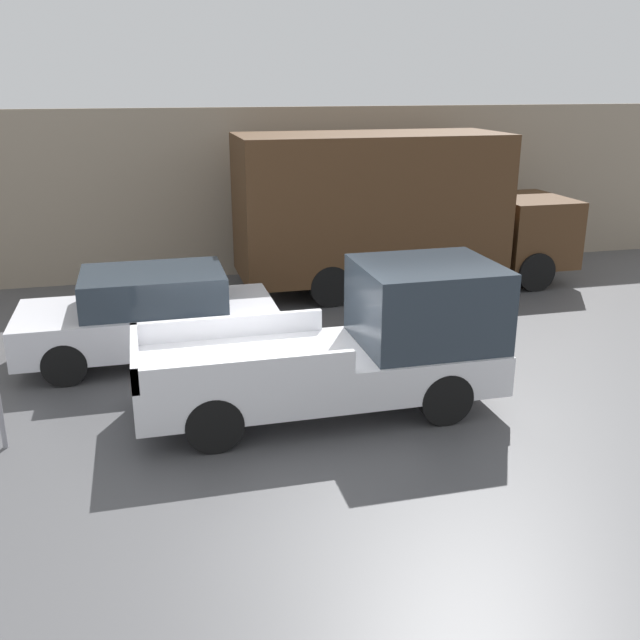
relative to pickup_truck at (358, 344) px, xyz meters
The scene contains 5 objects.
ground_plane 1.65m from the pickup_truck, behind, with size 60.00×60.00×0.00m, color #4C4C4F.
building_wall 8.45m from the pickup_truck, 98.93° to the left, with size 28.00×0.15×4.14m.
pickup_truck is the anchor object (origin of this frame).
car 4.10m from the pickup_truck, 136.92° to the left, with size 4.44×1.99×1.61m.
delivery_truck 6.75m from the pickup_truck, 66.55° to the left, with size 8.02×2.49×3.62m.
Camera 1 is at (-1.70, -9.68, 4.76)m, focal length 40.00 mm.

